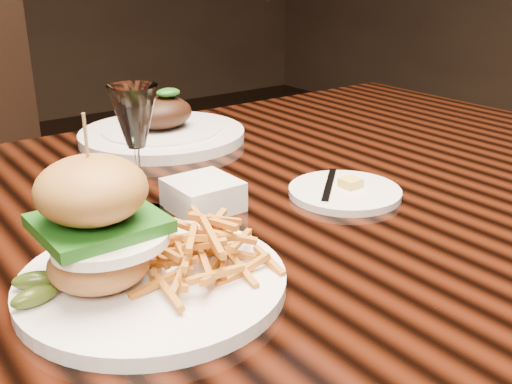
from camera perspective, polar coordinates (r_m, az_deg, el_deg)
dining_table at (r=0.82m, az=-5.04°, el=-6.24°), size 1.60×0.90×0.75m
burger_plate at (r=0.58m, az=-11.01°, el=-5.36°), size 0.26×0.26×0.18m
side_saucer at (r=0.83m, az=8.44°, el=0.05°), size 0.15×0.15×0.02m
ramekin at (r=0.77m, az=-5.07°, el=-0.26°), size 0.10×0.10×0.04m
wine_glass at (r=0.74m, az=-11.47°, el=6.56°), size 0.06×0.06×0.16m
far_dish at (r=1.08m, az=-8.94°, el=5.82°), size 0.29×0.29×0.09m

